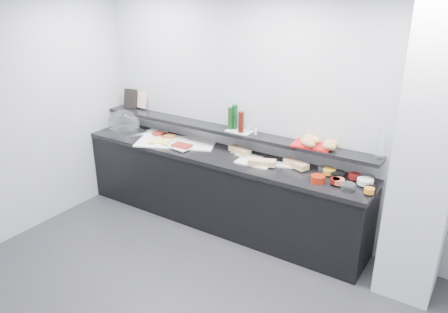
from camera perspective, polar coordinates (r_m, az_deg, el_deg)
The scene contains 56 objects.
back_wall at distance 4.83m, azimuth 8.09°, elevation 4.82°, with size 5.00×0.02×2.70m, color #ABAEB2.
column at distance 4.12m, azimuth 25.06°, elevation -0.10°, with size 0.50×0.50×2.70m, color silver.
buffet_cabinet at distance 5.24m, azimuth -0.81°, elevation -4.43°, with size 3.60×0.60×0.85m, color black.
counter_top at distance 5.06m, azimuth -0.83°, elevation 0.14°, with size 3.62×0.62×0.05m, color black.
wall_shelf at distance 5.11m, azimuth 0.24°, elevation 3.41°, with size 3.60×0.25×0.04m, color black.
cloche_base at distance 5.87m, azimuth -12.37°, elevation 3.22°, with size 0.47×0.31×0.04m, color silver.
cloche_dome at distance 5.91m, azimuth -12.95°, elevation 4.34°, with size 0.44×0.29×0.34m, color silver.
linen_runner at distance 5.41m, azimuth -6.24°, elevation 1.86°, with size 0.96×0.45×0.01m, color white.
platter_meat_a at distance 5.77m, azimuth -8.93°, elevation 3.16°, with size 0.27×0.18×0.01m, color white.
food_meat_a at distance 5.64m, azimuth -8.32°, elevation 2.96°, with size 0.20×0.13×0.02m, color maroon.
platter_salmon at distance 5.50m, azimuth -6.34°, elevation 2.33°, with size 0.32×0.21×0.01m, color white.
food_salmon at distance 5.55m, azimuth -7.26°, elevation 2.69°, with size 0.19×0.12×0.02m, color #C65E28.
platter_cheese at distance 5.43m, azimuth -8.54°, elevation 1.97°, with size 0.30×0.20×0.01m, color white.
food_cheese at distance 5.37m, azimuth -8.44°, elevation 1.97°, with size 0.24×0.15×0.02m, color #FEF563.
platter_meat_b at distance 5.20m, azimuth -5.76°, elevation 1.22°, with size 0.27×0.18×0.01m, color white.
food_meat_b at distance 5.21m, azimuth -5.53°, elevation 1.45°, with size 0.23×0.14×0.02m, color maroon.
sandwich_plate_left at distance 4.96m, azimuth 3.26°, elevation 0.05°, with size 0.31×0.13×0.01m, color white.
sandwich_food_left at distance 5.02m, azimuth 2.06°, elevation 0.83°, with size 0.28×0.11×0.06m, color tan.
tongs_left at distance 4.98m, azimuth 1.42°, elevation 0.33°, with size 0.01×0.01×0.16m, color silver.
sandwich_plate_mid at distance 4.76m, azimuth 3.81°, elevation -0.90°, with size 0.39×0.17×0.01m, color white.
sandwich_food_mid at distance 4.70m, azimuth 4.98°, elevation -0.76°, with size 0.29×0.11×0.06m, color tan.
tongs_mid at distance 4.74m, azimuth 4.75°, elevation -0.91°, with size 0.01×0.01×0.16m, color #B2B4B9.
sandwich_plate_right at distance 4.76m, azimuth 8.35°, elevation -1.14°, with size 0.33×0.14×0.01m, color silver.
sandwich_food_right at distance 4.70m, azimuth 9.39°, elevation -0.97°, with size 0.29×0.11×0.06m, color tan.
tongs_right at distance 4.66m, azimuth 8.94°, elevation -1.51°, with size 0.01×0.01×0.16m, color #B1B4B8.
bowl_glass_fruit at distance 4.62m, azimuth 13.12°, elevation -1.85°, with size 0.16×0.16×0.07m, color silver.
fill_glass_fruit at distance 4.58m, azimuth 13.59°, elevation -1.91°, with size 0.13×0.13×0.05m, color orange.
bowl_black_jam at distance 4.54m, azimuth 14.67°, elevation -2.39°, with size 0.15×0.15×0.07m, color black.
fill_black_jam at distance 4.54m, azimuth 16.62°, elevation -2.46°, with size 0.12×0.12×0.05m, color #5D0F0D.
bowl_glass_cream at distance 4.53m, azimuth 18.03°, elevation -2.86°, with size 0.17×0.17×0.07m, color white.
fill_glass_cream at distance 4.45m, azimuth 17.97°, elevation -3.12°, with size 0.16×0.16×0.05m, color silver.
bowl_red_jam at distance 4.42m, azimuth 12.16°, elevation -2.87°, with size 0.14×0.14×0.07m, color maroon.
fill_red_jam at distance 4.38m, azimuth 14.33°, elevation -3.10°, with size 0.10×0.10×0.05m, color #4F0B0B.
bowl_glass_salmon at distance 4.31m, azimuth 15.88°, elevation -3.87°, with size 0.14×0.14×0.07m, color white.
fill_glass_salmon at distance 4.38m, azimuth 14.71°, elevation -3.14°, with size 0.12×0.12×0.05m, color #CD5732.
bowl_black_fruit at distance 4.31m, azimuth 18.68°, elevation -4.22°, with size 0.11×0.11×0.07m, color black.
fill_black_fruit at distance 4.27m, azimuth 18.44°, elevation -4.24°, with size 0.09×0.09×0.05m, color #C6771B.
framed_print at distance 6.07m, azimuth -12.13°, elevation 7.39°, with size 0.20×0.02×0.26m, color black.
print_art at distance 5.98m, azimuth -10.65°, elevation 7.29°, with size 0.16×0.00×0.22m, color #D2A198.
condiment_tray at distance 5.01m, azimuth 2.06°, elevation 3.33°, with size 0.29×0.18×0.01m, color white.
bottle_green_a at distance 5.02m, azimuth 0.83°, elevation 5.02°, with size 0.05×0.05×0.26m, color #0F3914.
bottle_brown at distance 4.92m, azimuth 2.23°, elevation 4.51°, with size 0.06×0.06×0.24m, color #39110A.
bottle_green_b at distance 5.05m, azimuth 1.43°, elevation 5.22°, with size 0.07×0.07×0.28m, color #103B1A.
bottle_hot at distance 4.98m, azimuth 2.35°, elevation 4.36°, with size 0.04×0.04×0.18m, color #A52E0B.
shaker_salt at distance 4.94m, azimuth 3.15°, elevation 3.54°, with size 0.04×0.04×0.07m, color silver.
shaker_pepper at distance 4.87m, azimuth 4.17°, elevation 3.24°, with size 0.03×0.03×0.07m, color white.
bread_tray at distance 4.66m, azimuth 11.45°, elevation 1.51°, with size 0.40×0.28×0.02m, color #B41314.
bread_roll_nw at distance 4.69m, azimuth 11.19°, elevation 2.33°, with size 0.15×0.09×0.08m, color tan.
bread_roll_n at distance 4.66m, azimuth 11.61°, elevation 2.17°, with size 0.16×0.10×0.08m, color gold.
bread_roll_ne at distance 4.59m, azimuth 13.96°, elevation 1.67°, with size 0.14×0.09×0.08m, color #B47E44.
bread_roll_sw at distance 4.59m, azimuth 10.63°, elevation 1.92°, with size 0.13×0.08×0.08m, color #B47644.
bread_roll_s at distance 4.54m, azimuth 11.05°, elevation 1.68°, with size 0.14×0.09×0.08m, color #BB7647.
bread_roll_se at distance 4.51m, azimuth 13.59°, elevation 1.33°, with size 0.14×0.09×0.08m, color #B28244.
bread_roll_midw at distance 4.65m, azimuth 11.16°, elevation 2.13°, with size 0.15×0.09×0.08m, color #C27E4A.
bread_roll_mide at distance 4.61m, azimuth 13.68°, elevation 1.77°, with size 0.12×0.08×0.08m, color #AF9142.
carafe at distance 4.45m, azimuth 19.84°, elevation 1.55°, with size 0.09×0.09×0.30m, color white.
Camera 1 is at (1.92, -2.20, 2.74)m, focal length 35.00 mm.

